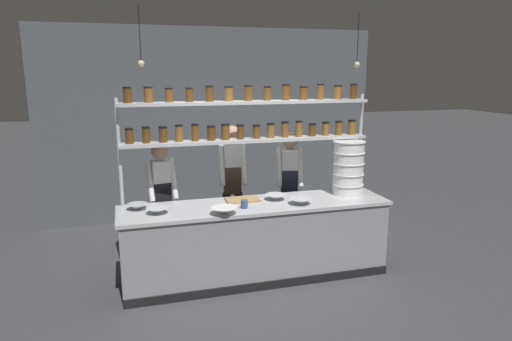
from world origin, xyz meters
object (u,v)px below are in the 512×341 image
object	(u,v)px
serving_cup_front	(244,204)
prep_bowl_center_back	(224,211)
spice_shelf_unit	(249,123)
chef_center	(232,180)
chef_left	(162,197)
prep_bowl_far_left	(276,197)
prep_bowl_center_front	(301,201)
prep_bowl_near_right	(137,207)
chef_right	(289,183)
cutting_board	(242,200)
container_stack	(348,168)
prep_bowl_near_left	(157,211)

from	to	relation	value
serving_cup_front	prep_bowl_center_back	bearing A→B (deg)	-149.51
spice_shelf_unit	chef_center	xyz separation A→B (m)	(-0.10, 0.49, -0.81)
chef_left	prep_bowl_far_left	size ratio (longest dim) A/B	6.39
spice_shelf_unit	prep_bowl_far_left	world-z (taller)	spice_shelf_unit
prep_bowl_center_front	prep_bowl_near_right	bearing A→B (deg)	170.13
chef_left	spice_shelf_unit	bearing A→B (deg)	-26.41
chef_right	serving_cup_front	bearing A→B (deg)	-119.20
cutting_board	serving_cup_front	bearing A→B (deg)	-100.61
chef_center	container_stack	bearing A→B (deg)	-23.31
cutting_board	prep_bowl_center_back	size ratio (longest dim) A/B	1.38
container_stack	cutting_board	distance (m)	1.39
chef_left	cutting_board	bearing A→B (deg)	-37.41
chef_right	cutting_board	world-z (taller)	chef_right
container_stack	prep_bowl_far_left	bearing A→B (deg)	-179.88
chef_left	prep_bowl_center_front	bearing A→B (deg)	-37.65
spice_shelf_unit	prep_bowl_near_right	size ratio (longest dim) A/B	12.96
prep_bowl_near_right	serving_cup_front	bearing A→B (deg)	-13.81
prep_bowl_far_left	spice_shelf_unit	bearing A→B (deg)	137.04
chef_center	prep_bowl_center_back	bearing A→B (deg)	-101.92
chef_right	prep_bowl_far_left	distance (m)	0.79
spice_shelf_unit	prep_bowl_near_left	world-z (taller)	spice_shelf_unit
container_stack	chef_right	bearing A→B (deg)	128.56
container_stack	prep_bowl_near_left	xyz separation A→B (m)	(-2.37, -0.16, -0.31)
prep_bowl_far_left	serving_cup_front	world-z (taller)	serving_cup_front
prep_bowl_near_left	prep_bowl_center_back	world-z (taller)	prep_bowl_center_back
chef_center	prep_bowl_near_left	distance (m)	1.38
container_stack	serving_cup_front	xyz separation A→B (m)	(-1.41, -0.23, -0.29)
spice_shelf_unit	cutting_board	distance (m)	0.92
prep_bowl_near_left	prep_bowl_near_right	bearing A→B (deg)	133.26
prep_bowl_center_back	serving_cup_front	bearing A→B (deg)	30.49
prep_bowl_center_back	prep_bowl_near_right	bearing A→B (deg)	153.59
cutting_board	prep_bowl_near_right	world-z (taller)	prep_bowl_near_right
chef_right	prep_bowl_center_front	distance (m)	0.95
spice_shelf_unit	serving_cup_front	size ratio (longest dim) A/B	32.02
cutting_board	serving_cup_front	size ratio (longest dim) A/B	4.19
chef_center	prep_bowl_far_left	size ratio (longest dim) A/B	7.03
prep_bowl_near_left	chef_left	bearing A→B (deg)	81.94
spice_shelf_unit	prep_bowl_center_back	xyz separation A→B (m)	(-0.46, -0.63, -0.87)
container_stack	serving_cup_front	size ratio (longest dim) A/B	7.07
chef_center	prep_bowl_center_front	size ratio (longest dim) A/B	6.64
cutting_board	prep_bowl_far_left	distance (m)	0.40
prep_bowl_center_front	cutting_board	bearing A→B (deg)	151.24
spice_shelf_unit	serving_cup_front	bearing A→B (deg)	-111.69
prep_bowl_near_left	serving_cup_front	world-z (taller)	serving_cup_front
cutting_board	prep_bowl_near_right	xyz separation A→B (m)	(-1.22, -0.02, 0.02)
chef_right	container_stack	world-z (taller)	chef_right
spice_shelf_unit	container_stack	size ratio (longest dim) A/B	4.53
prep_bowl_near_right	prep_bowl_far_left	distance (m)	1.62
prep_bowl_near_right	serving_cup_front	world-z (taller)	serving_cup_front
cutting_board	chef_center	bearing A→B (deg)	87.11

